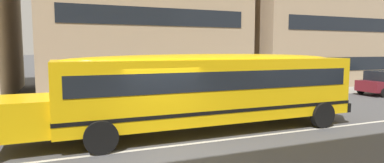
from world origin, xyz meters
The scene contains 4 objects.
ground_plane centered at (0.00, 0.00, 0.00)m, with size 400.00×400.00×0.00m, color #4C4C4F.
sidewalk_far centered at (0.00, 8.48, 0.01)m, with size 120.00×3.00×0.01m, color gray.
lane_centreline centered at (0.00, 0.00, 0.00)m, with size 110.00×0.16×0.01m, color silver.
school_bus centered at (2.03, 1.32, 1.73)m, with size 13.04×3.08×2.91m.
Camera 1 is at (-2.88, -9.48, 3.08)m, focal length 29.90 mm.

